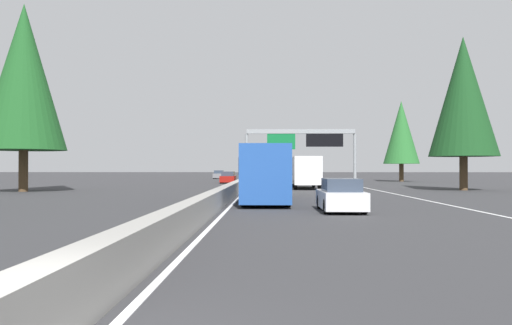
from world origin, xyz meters
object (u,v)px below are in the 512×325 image
conifer_right_near (463,97)px  minivan_far_right (266,172)px  bus_far_center (266,172)px  conifer_right_mid (401,132)px  oncoming_far (219,175)px  sedan_mid_center (341,196)px  oncoming_near (228,178)px  conifer_left_near (24,77)px  sign_gantry_overhead (302,141)px  box_truck_mid_left (305,171)px  sedan_distant_a (262,182)px  pickup_far_left (267,174)px

conifer_right_near → minivan_far_right: bearing=12.5°
bus_far_center → conifer_right_mid: 47.92m
oncoming_far → sedan_mid_center: bearing=9.9°
bus_far_center → sedan_mid_center: bearing=-153.2°
oncoming_near → oncoming_far: 26.97m
oncoming_near → conifer_left_near: (-23.34, 14.90, 8.66)m
sedan_mid_center → conifer_right_near: (21.75, -13.58, 7.39)m
sedan_mid_center → conifer_right_near: bearing=-32.0°
minivan_far_right → conifer_right_near: size_ratio=0.38×
sign_gantry_overhead → bus_far_center: size_ratio=1.10×
box_truck_mid_left → oncoming_far: 44.94m
box_truck_mid_left → oncoming_far: (43.25, 12.17, -0.93)m
sedan_mid_center → oncoming_far: same height
sedan_distant_a → conifer_left_near: (-5.48, 19.36, 8.66)m
sign_gantry_overhead → pickup_far_left: (30.70, 4.08, -4.12)m
sedan_mid_center → conifer_right_mid: (50.37, -15.58, 6.23)m
oncoming_far → conifer_left_near: size_ratio=0.29×
box_truck_mid_left → conifer_right_near: size_ratio=0.64×
bus_far_center → minivan_far_right: 93.10m
conifer_right_near → oncoming_near: bearing=47.4°
sedan_mid_center → oncoming_near: (41.81, 8.26, 0.00)m
box_truck_mid_left → oncoming_near: (16.53, 8.49, -0.93)m
sign_gantry_overhead → conifer_right_mid: 20.88m
oncoming_far → conifer_right_mid: size_ratio=0.39×
sedan_mid_center → minivan_far_right: (99.76, 3.67, 0.27)m
bus_far_center → conifer_left_near: conifer_left_near is taller
sedan_distant_a → conifer_right_near: size_ratio=0.33×
conifer_right_near → conifer_left_near: size_ratio=0.86×
box_truck_mid_left → sedan_distant_a: bearing=108.2°
minivan_far_right → oncoming_far: size_ratio=1.14×
conifer_right_near → conifer_left_near: conifer_left_near is taller
minivan_far_right → conifer_left_near: conifer_left_near is taller
sedan_mid_center → conifer_left_near: size_ratio=0.29×
sedan_mid_center → bus_far_center: size_ratio=0.38×
minivan_far_right → oncoming_far: 32.30m
conifer_left_near → box_truck_mid_left: bearing=-73.8°
pickup_far_left → oncoming_near: pickup_far_left is taller
bus_far_center → conifer_left_near: 24.27m
pickup_far_left → oncoming_near: size_ratio=1.27×
conifer_right_mid → box_truck_mid_left: bearing=148.5°
pickup_far_left → conifer_right_near: conifer_right_near is taller
minivan_far_right → pickup_far_left: size_ratio=0.89×
box_truck_mid_left → oncoming_far: size_ratio=1.93×
bus_far_center → conifer_right_near: conifer_right_near is taller
sedan_distant_a → conifer_right_mid: bearing=-36.3°
bus_far_center → conifer_right_near: bearing=-48.3°
sign_gantry_overhead → conifer_right_mid: size_ratio=1.11×
sedan_mid_center → oncoming_near: same height
conifer_right_near → bus_far_center: bearing=131.7°
conifer_right_near → conifer_right_mid: conifer_right_near is taller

